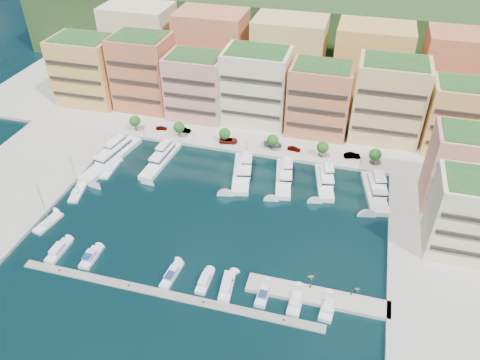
{
  "coord_description": "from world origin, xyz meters",
  "views": [
    {
      "loc": [
        31.25,
        -92.45,
        83.37
      ],
      "look_at": [
        3.95,
        8.5,
        6.0
      ],
      "focal_mm": 35.0,
      "sensor_mm": 36.0,
      "label": 1
    }
  ],
  "objects_px": {
    "cruiser_6": "(227,287)",
    "cruiser_8": "(296,301)",
    "tree_0": "(135,121)",
    "yacht_4": "(284,176)",
    "cruiser_0": "(58,251)",
    "tender_1": "(311,277)",
    "tree_5": "(375,155)",
    "cruiser_7": "(263,294)",
    "lamppost_0": "(143,128)",
    "cruiser_4": "(172,275)",
    "cruiser_9": "(328,308)",
    "sailboat_1": "(78,192)",
    "car_1": "(184,130)",
    "car_2": "(228,140)",
    "yacht_5": "(325,180)",
    "person_0": "(310,286)",
    "cruiser_1": "(91,258)",
    "sailboat_0": "(48,223)",
    "tree_2": "(225,134)",
    "cruiser_5": "(205,282)",
    "car_3": "(273,144)",
    "car_5": "(352,156)",
    "tree_1": "(179,127)",
    "car_4": "(294,149)",
    "tender_3": "(357,289)",
    "yacht_0": "(113,156)",
    "person_1": "(351,292)",
    "car_0": "(162,128)",
    "tree_4": "(323,147)",
    "lamppost_3": "(302,151)",
    "yacht_6": "(375,190)",
    "yacht_3": "(242,171)",
    "sailboat_2": "(110,169)",
    "tree_3": "(273,140)",
    "lamppost_4": "(361,159)",
    "lamppost_1": "(194,135)"
  },
  "relations": [
    {
      "from": "tree_2",
      "to": "yacht_5",
      "type": "height_order",
      "value": "tree_2"
    },
    {
      "from": "tree_0",
      "to": "cruiser_7",
      "type": "relative_size",
      "value": 0.77
    },
    {
      "from": "tree_5",
      "to": "lamppost_0",
      "type": "xyz_separation_m",
      "value": [
        -76.0,
        -2.3,
        -0.92
      ]
    },
    {
      "from": "cruiser_6",
      "to": "cruiser_8",
      "type": "distance_m",
      "value": 15.93
    },
    {
      "from": "tree_0",
      "to": "sailboat_2",
      "type": "xyz_separation_m",
      "value": [
        1.86,
        -22.77,
        -4.43
      ]
    },
    {
      "from": "cruiser_4",
      "to": "sailboat_0",
      "type": "relative_size",
      "value": 0.67
    },
    {
      "from": "lamppost_0",
      "to": "tender_1",
      "type": "distance_m",
      "value": 79.77
    },
    {
      "from": "cruiser_1",
      "to": "person_0",
      "type": "relative_size",
      "value": 4.65
    },
    {
      "from": "yacht_4",
      "to": "cruiser_5",
      "type": "distance_m",
      "value": 45.79
    },
    {
      "from": "yacht_6",
      "to": "cruiser_4",
      "type": "xyz_separation_m",
      "value": [
        -44.63,
        -44.83,
        -0.64
      ]
    },
    {
      "from": "lamppost_0",
      "to": "cruiser_8",
      "type": "relative_size",
      "value": 0.52
    },
    {
      "from": "car_3",
      "to": "car_5",
      "type": "distance_m",
      "value": 25.63
    },
    {
      "from": "tender_3",
      "to": "cruiser_0",
      "type": "bearing_deg",
      "value": 79.74
    },
    {
      "from": "cruiser_4",
      "to": "cruiser_8",
      "type": "bearing_deg",
      "value": 0.05
    },
    {
      "from": "lamppost_4",
      "to": "car_1",
      "type": "bearing_deg",
      "value": 174.59
    },
    {
      "from": "tree_0",
      "to": "yacht_4",
      "type": "xyz_separation_m",
      "value": [
        54.44,
        -13.39,
        -3.65
      ]
    },
    {
      "from": "cruiser_0",
      "to": "tender_1",
      "type": "xyz_separation_m",
      "value": [
        61.49,
        8.07,
        -0.11
      ]
    },
    {
      "from": "cruiser_1",
      "to": "sailboat_0",
      "type": "distance_m",
      "value": 19.43
    },
    {
      "from": "person_1",
      "to": "tender_1",
      "type": "bearing_deg",
      "value": -40.99
    },
    {
      "from": "tree_3",
      "to": "sailboat_1",
      "type": "bearing_deg",
      "value": -144.39
    },
    {
      "from": "tree_1",
      "to": "car_4",
      "type": "bearing_deg",
      "value": 2.45
    },
    {
      "from": "tree_0",
      "to": "person_0",
      "type": "height_order",
      "value": "tree_0"
    },
    {
      "from": "cruiser_8",
      "to": "sailboat_1",
      "type": "height_order",
      "value": "sailboat_1"
    },
    {
      "from": "car_1",
      "to": "car_2",
      "type": "relative_size",
      "value": 0.76
    },
    {
      "from": "tree_0",
      "to": "lamppost_0",
      "type": "height_order",
      "value": "tree_0"
    },
    {
      "from": "lamppost_0",
      "to": "cruiser_8",
      "type": "height_order",
      "value": "lamppost_0"
    },
    {
      "from": "yacht_6",
      "to": "yacht_4",
      "type": "bearing_deg",
      "value": -179.77
    },
    {
      "from": "tree_4",
      "to": "car_4",
      "type": "distance_m",
      "value": 9.76
    },
    {
      "from": "yacht_4",
      "to": "person_0",
      "type": "distance_m",
      "value": 42.87
    },
    {
      "from": "cruiser_5",
      "to": "tender_1",
      "type": "relative_size",
      "value": 4.29
    },
    {
      "from": "yacht_5",
      "to": "car_2",
      "type": "xyz_separation_m",
      "value": [
        -33.47,
        13.05,
        0.65
      ]
    },
    {
      "from": "lamppost_3",
      "to": "yacht_3",
      "type": "xyz_separation_m",
      "value": [
        -16.28,
        -11.57,
        -2.62
      ]
    },
    {
      "from": "tree_1",
      "to": "car_4",
      "type": "relative_size",
      "value": 1.31
    },
    {
      "from": "tree_1",
      "to": "tree_4",
      "type": "xyz_separation_m",
      "value": [
        48.0,
        0.0,
        0.0
      ]
    },
    {
      "from": "car_0",
      "to": "cruiser_5",
      "type": "bearing_deg",
      "value": -162.34
    },
    {
      "from": "lamppost_3",
      "to": "yacht_6",
      "type": "distance_m",
      "value": 25.62
    },
    {
      "from": "cruiser_8",
      "to": "cruiser_9",
      "type": "xyz_separation_m",
      "value": [
        7.02,
        0.01,
        0.0
      ]
    },
    {
      "from": "person_0",
      "to": "yacht_5",
      "type": "bearing_deg",
      "value": -40.87
    },
    {
      "from": "cruiser_7",
      "to": "lamppost_3",
      "type": "bearing_deg",
      "value": 90.35
    },
    {
      "from": "tree_2",
      "to": "tender_1",
      "type": "distance_m",
      "value": 61.68
    },
    {
      "from": "lamppost_1",
      "to": "car_5",
      "type": "bearing_deg",
      "value": 5.06
    },
    {
      "from": "car_4",
      "to": "cruiser_7",
      "type": "bearing_deg",
      "value": -171.11
    },
    {
      "from": "yacht_4",
      "to": "cruiser_9",
      "type": "height_order",
      "value": "yacht_4"
    },
    {
      "from": "cruiser_4",
      "to": "cruiser_7",
      "type": "relative_size",
      "value": 1.2
    },
    {
      "from": "tree_0",
      "to": "car_2",
      "type": "height_order",
      "value": "tree_0"
    },
    {
      "from": "yacht_0",
      "to": "yacht_5",
      "type": "relative_size",
      "value": 1.55
    },
    {
      "from": "cruiser_9",
      "to": "sailboat_1",
      "type": "xyz_separation_m",
      "value": [
        -74.49,
        22.47,
        -0.24
      ]
    },
    {
      "from": "tree_5",
      "to": "cruiser_7",
      "type": "xyz_separation_m",
      "value": [
        -21.66,
        -58.1,
        -4.17
      ]
    },
    {
      "from": "yacht_3",
      "to": "cruiser_0",
      "type": "height_order",
      "value": "yacht_3"
    },
    {
      "from": "cruiser_4",
      "to": "cruiser_6",
      "type": "xyz_separation_m",
      "value": [
        13.45,
        0.02,
        -0.02
      ]
    }
  ]
}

